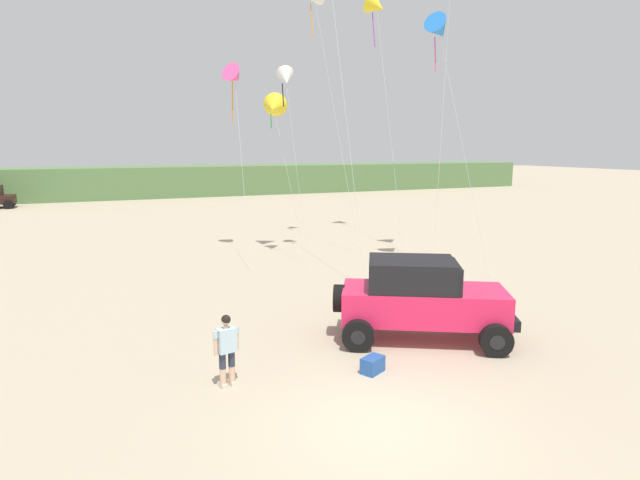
# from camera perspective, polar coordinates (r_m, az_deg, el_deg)

# --- Properties ---
(ground_plane) EXTENTS (220.00, 220.00, 0.00)m
(ground_plane) POSITION_cam_1_polar(r_m,az_deg,el_deg) (10.81, 6.91, -19.18)
(ground_plane) COLOR tan
(dune_ridge) EXTENTS (90.00, 7.05, 3.19)m
(dune_ridge) POSITION_cam_1_polar(r_m,az_deg,el_deg) (60.02, -16.15, 6.15)
(dune_ridge) COLOR #567A47
(dune_ridge) RESTS_ON ground_plane
(jeep) EXTENTS (4.99, 4.16, 2.26)m
(jeep) POSITION_cam_1_polar(r_m,az_deg,el_deg) (14.76, 10.88, -6.13)
(jeep) COLOR #EA2151
(jeep) RESTS_ON ground_plane
(person_watching) EXTENTS (0.61, 0.37, 1.67)m
(person_watching) POSITION_cam_1_polar(r_m,az_deg,el_deg) (11.98, -10.09, -11.30)
(person_watching) COLOR #DBB28E
(person_watching) RESTS_ON ground_plane
(cooler_box) EXTENTS (0.66, 0.58, 0.38)m
(cooler_box) POSITION_cam_1_polar(r_m,az_deg,el_deg) (12.84, 5.72, -13.29)
(cooler_box) COLOR #23519E
(cooler_box) RESTS_ON ground_plane
(kite_pink_ribbon) EXTENTS (2.00, 6.40, 13.91)m
(kite_pink_ribbon) POSITION_cam_1_polar(r_m,az_deg,el_deg) (32.70, 6.13, 23.86)
(kite_pink_ribbon) COLOR yellow
(kite_pink_ribbon) RESTS_ON ground_plane
(kite_yellow_diamond) EXTENTS (1.55, 5.01, 9.32)m
(kite_yellow_diamond) POSITION_cam_1_polar(r_m,az_deg,el_deg) (26.82, -9.22, 17.08)
(kite_yellow_diamond) COLOR #E04C93
(kite_yellow_diamond) RESTS_ON ground_plane
(kite_orange_streamer) EXTENTS (1.70, 2.85, 7.86)m
(kite_orange_streamer) POSITION_cam_1_polar(r_m,az_deg,el_deg) (26.25, -5.02, 14.15)
(kite_orange_streamer) COLOR yellow
(kite_orange_streamer) RESTS_ON ground_plane
(kite_green_box) EXTENTS (1.05, 2.33, 8.88)m
(kite_green_box) POSITION_cam_1_polar(r_m,az_deg,el_deg) (24.49, -3.71, 17.08)
(kite_green_box) COLOR white
(kite_green_box) RESTS_ON ground_plane
(kite_purple_stunt) EXTENTS (1.62, 3.63, 10.82)m
(kite_purple_stunt) POSITION_cam_1_polar(r_m,az_deg,el_deg) (24.04, 12.78, 21.35)
(kite_purple_stunt) COLOR blue
(kite_purple_stunt) RESTS_ON ground_plane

